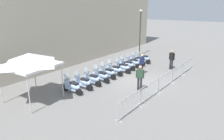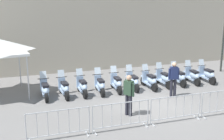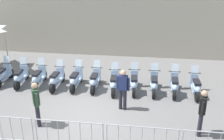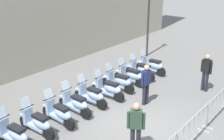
# 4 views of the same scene
# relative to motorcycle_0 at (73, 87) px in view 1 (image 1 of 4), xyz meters

# --- Properties ---
(ground_plane) EXTENTS (120.00, 120.00, 0.00)m
(ground_plane) POSITION_rel_motorcycle_0_xyz_m (4.25, -2.85, -0.45)
(ground_plane) COLOR slate
(building_facade) EXTENTS (28.09, 5.65, 10.79)m
(building_facade) POSITION_rel_motorcycle_0_xyz_m (5.22, 5.34, 4.94)
(building_facade) COLOR #B2A893
(building_facade) RESTS_ON ground
(motorcycle_0) EXTENTS (0.59, 1.72, 1.24)m
(motorcycle_0) POSITION_rel_motorcycle_0_xyz_m (0.00, 0.00, 0.00)
(motorcycle_0) COLOR black
(motorcycle_0) RESTS_ON ground
(motorcycle_1) EXTENTS (0.56, 1.73, 1.24)m
(motorcycle_1) POSITION_rel_motorcycle_0_xyz_m (0.91, -0.13, 0.00)
(motorcycle_1) COLOR black
(motorcycle_1) RESTS_ON ground
(motorcycle_2) EXTENTS (0.58, 1.73, 1.24)m
(motorcycle_2) POSITION_rel_motorcycle_0_xyz_m (1.81, -0.25, 0.00)
(motorcycle_2) COLOR black
(motorcycle_2) RESTS_ON ground
(motorcycle_3) EXTENTS (0.66, 1.72, 1.24)m
(motorcycle_3) POSITION_rel_motorcycle_0_xyz_m (2.70, -0.42, 0.00)
(motorcycle_3) COLOR black
(motorcycle_3) RESTS_ON ground
(motorcycle_4) EXTENTS (0.64, 1.72, 1.24)m
(motorcycle_4) POSITION_rel_motorcycle_0_xyz_m (3.62, -0.44, 0.00)
(motorcycle_4) COLOR black
(motorcycle_4) RESTS_ON ground
(motorcycle_5) EXTENTS (0.61, 1.72, 1.24)m
(motorcycle_5) POSITION_rel_motorcycle_0_xyz_m (4.53, -0.53, 0.00)
(motorcycle_5) COLOR black
(motorcycle_5) RESTS_ON ground
(motorcycle_6) EXTENTS (0.56, 1.73, 1.24)m
(motorcycle_6) POSITION_rel_motorcycle_0_xyz_m (5.42, -0.79, 0.00)
(motorcycle_6) COLOR black
(motorcycle_6) RESTS_ON ground
(motorcycle_7) EXTENTS (0.56, 1.73, 1.24)m
(motorcycle_7) POSITION_rel_motorcycle_0_xyz_m (6.34, -0.77, 0.00)
(motorcycle_7) COLOR black
(motorcycle_7) RESTS_ON ground
(motorcycle_8) EXTENTS (0.60, 1.72, 1.24)m
(motorcycle_8) POSITION_rel_motorcycle_0_xyz_m (7.24, -0.87, 0.00)
(motorcycle_8) COLOR black
(motorcycle_8) RESTS_ON ground
(motorcycle_9) EXTENTS (0.64, 1.72, 1.24)m
(motorcycle_9) POSITION_rel_motorcycle_0_xyz_m (8.14, -0.98, 0.00)
(motorcycle_9) COLOR black
(motorcycle_9) RESTS_ON ground
(motorcycle_10) EXTENTS (0.57, 1.73, 1.24)m
(motorcycle_10) POSITION_rel_motorcycle_0_xyz_m (9.05, -1.14, 0.00)
(motorcycle_10) COLOR black
(motorcycle_10) RESTS_ON ground
(barrier_segment_0) EXTENTS (2.19, 0.67, 1.07)m
(barrier_segment_0) POSITION_rel_motorcycle_0_xyz_m (-0.54, -4.34, 0.07)
(barrier_segment_0) COLOR #B2B5B7
(barrier_segment_0) RESTS_ON ground
(barrier_segment_1) EXTENTS (2.19, 0.67, 1.07)m
(barrier_segment_1) POSITION_rel_motorcycle_0_xyz_m (1.74, -4.61, 0.07)
(barrier_segment_1) COLOR #B2B5B7
(barrier_segment_1) RESTS_ON ground
(barrier_segment_2) EXTENTS (2.19, 0.67, 1.07)m
(barrier_segment_2) POSITION_rel_motorcycle_0_xyz_m (4.02, -4.88, 0.07)
(barrier_segment_2) COLOR #B2B5B7
(barrier_segment_2) RESTS_ON ground
(barrier_segment_3) EXTENTS (2.19, 0.67, 1.07)m
(barrier_segment_3) POSITION_rel_motorcycle_0_xyz_m (6.29, -5.15, 0.07)
(barrier_segment_3) COLOR #B2B5B7
(barrier_segment_3) RESTS_ON ground
(barrier_segment_4) EXTENTS (2.19, 0.67, 1.07)m
(barrier_segment_4) POSITION_rel_motorcycle_0_xyz_m (8.57, -5.41, 0.07)
(barrier_segment_4) COLOR #B2B5B7
(barrier_segment_4) RESTS_ON ground
(street_lamp) EXTENTS (0.36, 0.36, 4.94)m
(street_lamp) POSITION_rel_motorcycle_0_xyz_m (11.72, 0.42, 2.59)
(street_lamp) COLOR #2D332D
(street_lamp) RESTS_ON ground
(officer_near_row_end) EXTENTS (0.53, 0.32, 1.73)m
(officer_near_row_end) POSITION_rel_motorcycle_0_xyz_m (5.78, -2.35, 0.53)
(officer_near_row_end) COLOR #23232D
(officer_near_row_end) RESTS_ON ground
(officer_mid_plaza) EXTENTS (0.32, 0.53, 1.73)m
(officer_mid_plaza) POSITION_rel_motorcycle_0_xyz_m (8.41, -4.05, 0.53)
(officer_mid_plaza) COLOR #23232D
(officer_mid_plaza) RESTS_ON ground
(officer_by_barriers) EXTENTS (0.35, 0.51, 1.73)m
(officer_by_barriers) POSITION_rel_motorcycle_0_xyz_m (2.65, -3.53, 0.53)
(officer_by_barriers) COLOR #23232D
(officer_by_barriers) RESTS_ON ground
(canopy_tent) EXTENTS (2.75, 2.75, 2.91)m
(canopy_tent) POSITION_rel_motorcycle_0_xyz_m (-1.96, 1.40, 2.06)
(canopy_tent) COLOR silver
(canopy_tent) RESTS_ON ground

